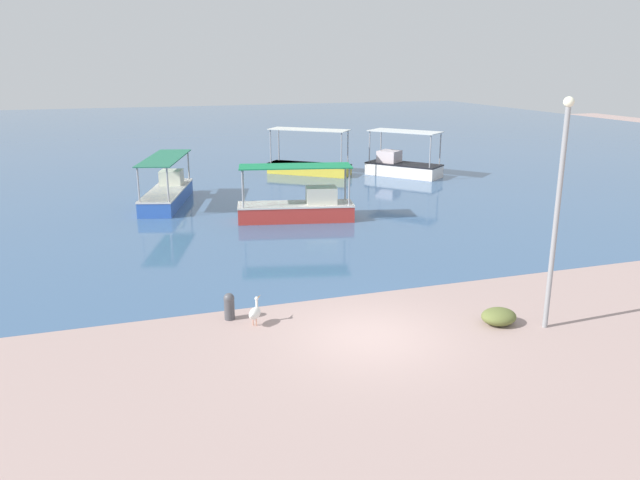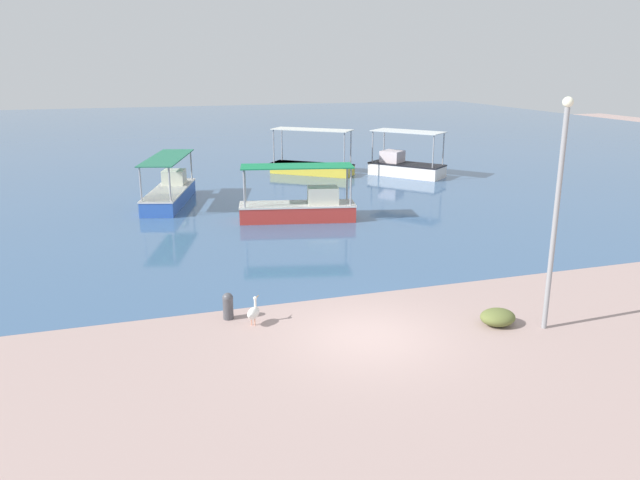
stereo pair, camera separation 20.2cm
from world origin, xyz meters
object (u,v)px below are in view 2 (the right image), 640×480
Objects in this scene: mooring_bollard at (228,305)px; net_pile at (498,317)px; fishing_boat_far_right at (170,192)px; fishing_boat_far_left at (312,166)px; fishing_boat_near_right at (405,166)px; lamp_post at (557,205)px; fishing_boat_outer at (301,207)px; pelican at (253,312)px.

net_pile is (7.14, -2.74, -0.19)m from mooring_bollard.
fishing_boat_far_right is 6.40× the size of net_pile.
mooring_bollard is (-9.31, -22.26, -0.13)m from fishing_boat_far_left.
net_pile is at bearing -68.36° from fishing_boat_far_right.
fishing_boat_near_right is 24.21m from lamp_post.
fishing_boat_near_right is 23.84m from net_pile.
fishing_boat_near_right is 24.77m from mooring_bollard.
lamp_post is 6.23× the size of net_pile.
pelican is (-4.59, -11.22, -0.26)m from fishing_boat_outer.
fishing_boat_outer is at bearing 102.52° from lamp_post.
fishing_boat_near_right is 0.75× the size of fishing_boat_far_right.
mooring_bollard is at bearing -126.86° from fishing_boat_near_right.
fishing_boat_far_left is 25.09m from net_pile.
fishing_boat_near_right is 6.06m from fishing_boat_far_left.
fishing_boat_near_right reaches higher than mooring_bollard.
mooring_bollard is 0.78× the size of net_pile.
fishing_boat_near_right is at bearing -23.75° from fishing_boat_far_left.
fishing_boat_far_right is 16.09m from mooring_bollard.
pelican is at bearing -112.24° from fishing_boat_outer.
fishing_boat_outer is at bearing 67.76° from pelican.
mooring_bollard is (-0.60, 0.65, 0.05)m from pelican.
fishing_boat_outer reaches higher than fishing_boat_far_right.
fishing_boat_far_right reaches higher than pelican.
net_pile is (-1.13, 0.57, -3.28)m from lamp_post.
fishing_boat_far_right is at bearing 135.00° from fishing_boat_outer.
lamp_post is (7.67, -2.66, 3.14)m from pelican.
lamp_post reaches higher than fishing_boat_outer.
fishing_boat_far_right is at bearing 91.16° from mooring_bollard.
net_pile is (6.54, -2.09, -0.14)m from pelican.
mooring_bollard is at bearing 159.03° from net_pile.
fishing_boat_far_left is at bearing 67.30° from mooring_bollard.
fishing_boat_near_right is 0.93× the size of fishing_boat_far_left.
fishing_boat_far_left is at bearing 32.65° from fishing_boat_far_right.
lamp_post is at bearing -77.48° from fishing_boat_outer.
fishing_boat_near_right is at bearing 71.12° from net_pile.
lamp_post reaches higher than fishing_boat_far_right.
lamp_post is at bearing -105.89° from fishing_boat_near_right.
pelican reaches higher than mooring_bollard.
mooring_bollard is 7.65m from net_pile.
net_pile is at bearing -17.72° from pelican.
lamp_post is (-6.58, -23.13, 2.85)m from fishing_boat_near_right.
mooring_bollard is (-8.27, 3.31, -3.09)m from lamp_post.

